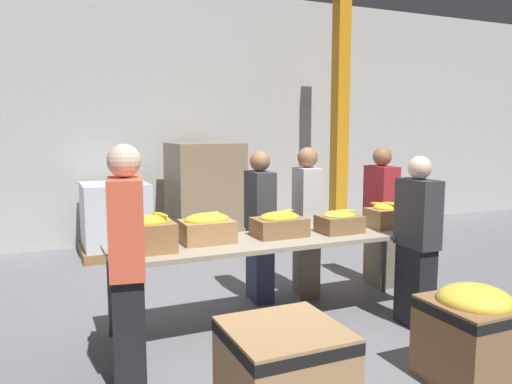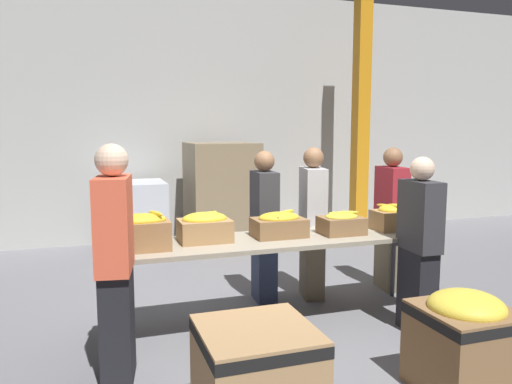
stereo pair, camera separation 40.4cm
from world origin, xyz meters
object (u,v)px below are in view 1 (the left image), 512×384
(volunteer_1, at_px, (307,223))
(volunteer_4, at_px, (260,227))
(sorting_table, at_px, (278,243))
(banana_box_3, at_px, (339,222))
(banana_box_4, at_px, (388,215))
(banana_box_0, at_px, (145,234))
(volunteer_0, at_px, (380,217))
(support_pillar, at_px, (340,116))
(banana_box_2, at_px, (279,224))
(donation_bin_0, at_px, (284,376))
(pallet_stack_0, at_px, (116,220))
(pallet_stack_1, at_px, (205,197))
(banana_box_1, at_px, (207,228))
(donation_bin_1, at_px, (473,332))
(volunteer_2, at_px, (128,269))
(volunteer_3, at_px, (417,243))

(volunteer_1, distance_m, volunteer_4, 0.53)
(sorting_table, distance_m, banana_box_3, 0.66)
(banana_box_3, bearing_deg, banana_box_4, 1.86)
(banana_box_3, bearing_deg, volunteer_1, 91.25)
(banana_box_0, height_order, volunteer_0, volunteer_0)
(banana_box_4, relative_size, support_pillar, 0.10)
(banana_box_2, relative_size, donation_bin_0, 0.72)
(volunteer_4, xyz_separation_m, donation_bin_0, (-0.82, -2.18, -0.43))
(banana_box_4, height_order, donation_bin_0, banana_box_4)
(banana_box_4, xyz_separation_m, donation_bin_0, (-1.95, -1.53, -0.58))
(support_pillar, bearing_deg, pallet_stack_0, 175.23)
(sorting_table, distance_m, support_pillar, 4.07)
(pallet_stack_1, bearing_deg, banana_box_1, -107.39)
(banana_box_3, bearing_deg, pallet_stack_0, 116.81)
(support_pillar, relative_size, pallet_stack_1, 2.51)
(volunteer_1, bearing_deg, pallet_stack_0, -136.60)
(volunteer_4, distance_m, donation_bin_1, 2.32)
(banana_box_3, xyz_separation_m, support_pillar, (1.91, 2.95, 1.09))
(volunteer_4, bearing_deg, volunteer_2, -46.89)
(pallet_stack_1, bearing_deg, donation_bin_0, -102.19)
(banana_box_3, distance_m, support_pillar, 3.68)
(donation_bin_1, bearing_deg, pallet_stack_0, 110.52)
(volunteer_0, bearing_deg, banana_box_4, -26.22)
(volunteer_1, height_order, pallet_stack_0, volunteer_1)
(banana_box_3, height_order, volunteer_0, volunteer_0)
(banana_box_0, distance_m, banana_box_3, 1.86)
(banana_box_2, distance_m, volunteer_1, 0.80)
(volunteer_2, bearing_deg, volunteer_3, -79.47)
(pallet_stack_1, bearing_deg, pallet_stack_0, 171.56)
(banana_box_0, xyz_separation_m, support_pillar, (3.77, 2.98, 1.04))
(banana_box_1, bearing_deg, pallet_stack_0, 96.35)
(banana_box_0, distance_m, volunteer_3, 2.40)
(banana_box_0, distance_m, volunteer_1, 1.96)
(volunteer_1, bearing_deg, sorting_table, -35.57)
(banana_box_3, relative_size, donation_bin_0, 0.60)
(banana_box_0, bearing_deg, volunteer_3, -12.03)
(banana_box_0, distance_m, support_pillar, 4.91)
(volunteer_4, bearing_deg, pallet_stack_1, -179.57)
(volunteer_2, height_order, donation_bin_0, volunteer_2)
(banana_box_1, relative_size, support_pillar, 0.11)
(banana_box_3, distance_m, pallet_stack_0, 3.66)
(pallet_stack_0, bearing_deg, banana_box_3, -63.19)
(donation_bin_1, bearing_deg, support_pillar, 68.43)
(sorting_table, xyz_separation_m, volunteer_3, (1.12, -0.56, 0.02))
(banana_box_2, distance_m, volunteer_0, 1.62)
(banana_box_2, relative_size, pallet_stack_0, 0.46)
(banana_box_1, xyz_separation_m, volunteer_4, (0.76, 0.56, -0.16))
(banana_box_0, height_order, donation_bin_1, banana_box_0)
(sorting_table, relative_size, volunteer_0, 1.91)
(volunteer_3, bearing_deg, donation_bin_1, 163.68)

